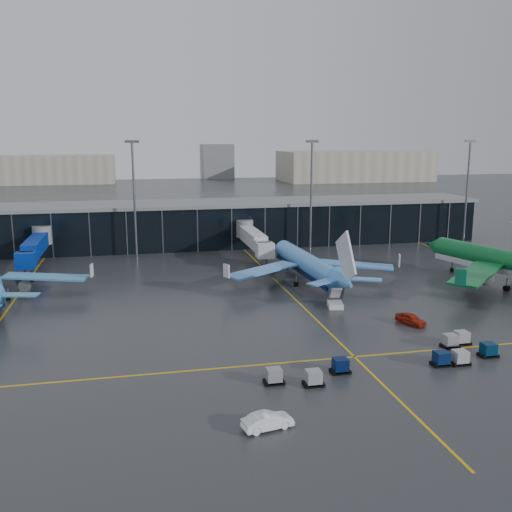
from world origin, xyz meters
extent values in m
plane|color=#282B2D|center=(0.00, 0.00, 0.00)|extent=(600.00, 600.00, 0.00)
cube|color=black|center=(0.00, 62.00, 5.00)|extent=(140.00, 16.00, 10.00)
cube|color=slate|center=(0.00, 62.00, 10.30)|extent=(142.00, 17.00, 0.80)
cylinder|color=#595B60|center=(-35.00, 53.50, 5.20)|extent=(4.00, 4.00, 4.00)
cube|color=navy|center=(-35.00, 40.00, 4.40)|extent=(3.00, 24.00, 3.00)
cylinder|color=#595B60|center=(-35.00, 32.50, 1.30)|extent=(1.00, 1.00, 2.60)
cylinder|color=#595B60|center=(10.00, 53.50, 5.20)|extent=(4.00, 4.00, 4.00)
cube|color=silver|center=(10.00, 40.00, 4.40)|extent=(3.00, 24.00, 3.00)
cylinder|color=#595B60|center=(10.00, 32.50, 1.30)|extent=(1.00, 1.00, 2.60)
cylinder|color=#595B60|center=(-15.00, 50.00, 12.50)|extent=(0.50, 0.50, 25.00)
cube|color=#595B60|center=(-15.00, 50.00, 25.20)|extent=(3.00, 0.40, 0.60)
cylinder|color=#595B60|center=(25.00, 50.00, 12.50)|extent=(0.50, 0.50, 25.00)
cube|color=#595B60|center=(25.00, 50.00, 25.20)|extent=(3.00, 0.40, 0.60)
cylinder|color=#595B60|center=(65.00, 50.00, 12.50)|extent=(0.50, 0.50, 25.00)
cube|color=#595B60|center=(65.00, 50.00, 25.20)|extent=(3.00, 0.40, 0.60)
cube|color=#B2AD99|center=(120.00, 260.00, 9.00)|extent=(90.00, 42.00, 18.00)
cube|color=#B2AD99|center=(-60.00, 280.00, 8.00)|extent=(70.00, 38.00, 16.00)
cube|color=#B2AD99|center=(40.00, 300.00, 11.00)|extent=(20.00, 20.00, 22.00)
cube|color=gold|center=(-35.00, 20.00, 0.01)|extent=(0.30, 120.00, 0.02)
cube|color=gold|center=(10.00, 20.00, 0.01)|extent=(0.30, 120.00, 0.02)
cube|color=gold|center=(55.00, 20.00, 0.01)|extent=(0.30, 120.00, 0.02)
cube|color=gold|center=(10.00, -15.00, 0.01)|extent=(220.00, 0.30, 0.02)
cube|color=black|center=(21.14, -19.84, 0.18)|extent=(2.20, 1.50, 0.36)
cube|color=#979CA0|center=(21.14, -19.84, 0.95)|extent=(1.60, 1.50, 1.50)
cube|color=black|center=(25.86, -18.34, 0.18)|extent=(2.20, 1.50, 0.36)
cube|color=#05223F|center=(25.86, -18.34, 0.95)|extent=(1.60, 1.50, 1.50)
cube|color=black|center=(25.07, -13.81, 0.18)|extent=(2.20, 1.50, 0.36)
cube|color=gray|center=(25.07, -13.81, 0.95)|extent=(1.60, 1.50, 1.50)
cube|color=black|center=(23.02, -14.54, 0.18)|extent=(2.20, 1.50, 0.36)
cube|color=gray|center=(23.02, -14.54, 0.95)|extent=(1.60, 1.50, 1.50)
cube|color=black|center=(6.64, -19.15, 0.18)|extent=(2.20, 1.50, 0.36)
cube|color=#04133C|center=(6.64, -19.15, 0.95)|extent=(1.60, 1.50, 1.50)
cube|color=black|center=(2.65, -21.71, 0.18)|extent=(2.20, 1.50, 0.36)
cube|color=gray|center=(2.65, -21.71, 0.95)|extent=(1.60, 1.50, 1.50)
cube|color=black|center=(-1.36, -20.34, 0.18)|extent=(2.20, 1.50, 0.36)
cube|color=gray|center=(-1.36, -20.34, 0.95)|extent=(1.60, 1.50, 1.50)
cube|color=black|center=(18.83, -19.65, 0.18)|extent=(2.20, 1.50, 0.36)
cube|color=#051842|center=(18.83, -19.65, 0.95)|extent=(1.60, 1.50, 1.50)
cube|color=white|center=(14.87, 5.06, 0.40)|extent=(2.83, 3.59, 0.80)
cube|color=white|center=(14.87, 5.06, 2.30)|extent=(2.16, 3.11, 2.29)
imported|color=#9B1D0B|center=(22.48, -5.06, 0.78)|extent=(3.57, 4.95, 1.57)
imported|color=white|center=(-4.30, -29.70, 0.78)|extent=(5.00, 2.61, 1.57)
camera|label=1|loc=(-15.43, -75.94, 25.94)|focal=40.00mm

